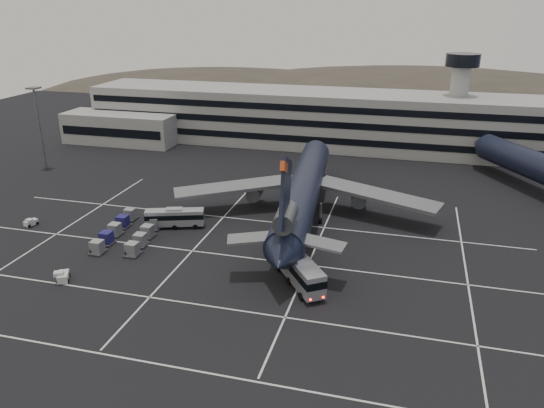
{
  "coord_description": "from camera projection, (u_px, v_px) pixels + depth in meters",
  "views": [
    {
      "loc": [
        24.64,
        -63.3,
        35.84
      ],
      "look_at": [
        3.98,
        13.91,
        5.0
      ],
      "focal_mm": 35.0,
      "sensor_mm": 36.0,
      "label": 1
    }
  ],
  "objects": [
    {
      "name": "lightpole_left",
      "position": [
        38.0,
        117.0,
        116.45
      ],
      "size": [
        2.4,
        2.4,
        18.28
      ],
      "color": "slate",
      "rests_on": "ground"
    },
    {
      "name": "trijet_main",
      "position": [
        303.0,
        191.0,
        90.9
      ],
      "size": [
        47.24,
        57.7,
        18.08
      ],
      "rotation": [
        0.0,
        0.0,
        0.1
      ],
      "color": "black",
      "rests_on": "ground"
    },
    {
      "name": "terminal",
      "position": [
        303.0,
        119.0,
        138.23
      ],
      "size": [
        125.0,
        26.0,
        24.0
      ],
      "color": "gray",
      "rests_on": "ground"
    },
    {
      "name": "bus_near",
      "position": [
        299.0,
        268.0,
        70.98
      ],
      "size": [
        9.17,
        11.48,
        4.26
      ],
      "rotation": [
        0.0,
        0.0,
        0.61
      ],
      "color": "#989A9F",
      "rests_on": "ground"
    },
    {
      "name": "lane_markings",
      "position": [
        228.0,
        266.0,
        76.32
      ],
      "size": [
        90.0,
        55.62,
        0.01
      ],
      "color": "silver",
      "rests_on": "ground"
    },
    {
      "name": "hills",
      "position": [
        396.0,
        118.0,
        229.12
      ],
      "size": [
        352.0,
        180.0,
        44.0
      ],
      "color": "#38332B",
      "rests_on": "ground"
    },
    {
      "name": "ground",
      "position": [
        220.0,
        268.0,
        75.89
      ],
      "size": [
        260.0,
        260.0,
        0.0
      ],
      "primitive_type": "plane",
      "color": "black",
      "rests_on": "ground"
    },
    {
      "name": "tug_b",
      "position": [
        63.0,
        276.0,
        72.07
      ],
      "size": [
        2.45,
        2.83,
        1.57
      ],
      "rotation": [
        0.0,
        0.0,
        0.49
      ],
      "color": "silver",
      "rests_on": "ground"
    },
    {
      "name": "bus_far",
      "position": [
        175.0,
        217.0,
        88.72
      ],
      "size": [
        9.97,
        5.29,
        3.44
      ],
      "rotation": [
        0.0,
        0.0,
        1.9
      ],
      "color": "#989A9F",
      "rests_on": "ground"
    },
    {
      "name": "uld_cluster",
      "position": [
        131.0,
        231.0,
        85.67
      ],
      "size": [
        9.62,
        16.53,
        2.04
      ],
      "rotation": [
        0.0,
        0.0,
        0.13
      ],
      "color": "#2D2D30",
      "rests_on": "ground"
    },
    {
      "name": "tug_a",
      "position": [
        31.0,
        222.0,
        89.8
      ],
      "size": [
        1.83,
        2.38,
        1.36
      ],
      "rotation": [
        0.0,
        0.0,
        -0.29
      ],
      "color": "silver",
      "rests_on": "ground"
    }
  ]
}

